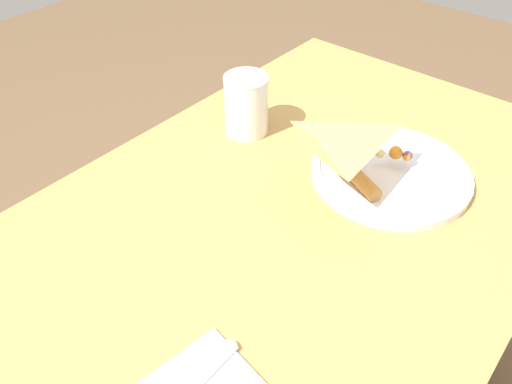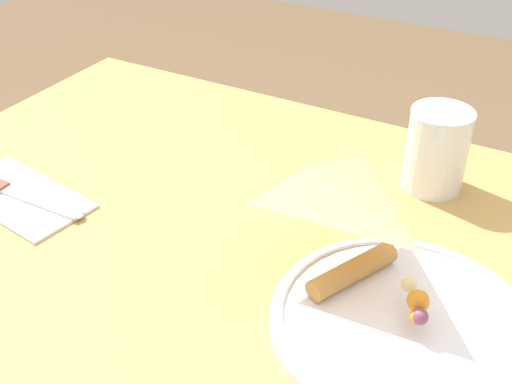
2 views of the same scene
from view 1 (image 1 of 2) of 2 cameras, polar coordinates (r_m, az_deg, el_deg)
name	(u,v)px [view 1 (image 1 of 2)]	position (r m, az deg, el deg)	size (l,w,h in m)	color
dining_table	(287,263)	(0.87, 3.53, -8.15)	(1.10, 0.68, 0.75)	tan
plate_pizza	(391,170)	(0.86, 15.12, 2.41)	(0.26, 0.26, 0.05)	white
milk_glass	(246,107)	(0.93, -1.11, 9.71)	(0.08, 0.08, 0.11)	white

